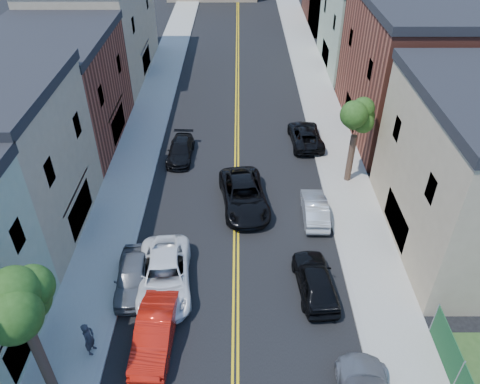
{
  "coord_description": "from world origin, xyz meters",
  "views": [
    {
      "loc": [
        0.2,
        2.87,
        19.12
      ],
      "look_at": [
        0.24,
        25.95,
        2.0
      ],
      "focal_mm": 34.69,
      "sensor_mm": 36.0,
      "label": 1
    }
  ],
  "objects_px": {
    "silver_car_right": "(315,209)",
    "red_sedan": "(155,333)",
    "white_pickup": "(165,276)",
    "dark_car_right_far": "(306,135)",
    "grey_car_left": "(133,276)",
    "black_suv_lane": "(244,195)",
    "black_car_left": "(181,150)",
    "black_car_right": "(315,280)",
    "pedestrian_left": "(89,339)"
  },
  "relations": [
    {
      "from": "silver_car_right",
      "to": "red_sedan",
      "type": "bearing_deg",
      "value": 48.03
    },
    {
      "from": "white_pickup",
      "to": "silver_car_right",
      "type": "relative_size",
      "value": 1.41
    },
    {
      "from": "red_sedan",
      "to": "dark_car_right_far",
      "type": "distance_m",
      "value": 21.03
    },
    {
      "from": "grey_car_left",
      "to": "silver_car_right",
      "type": "bearing_deg",
      "value": 24.22
    },
    {
      "from": "grey_car_left",
      "to": "dark_car_right_far",
      "type": "relative_size",
      "value": 0.87
    },
    {
      "from": "black_suv_lane",
      "to": "white_pickup",
      "type": "bearing_deg",
      "value": -129.07
    },
    {
      "from": "black_car_left",
      "to": "black_car_right",
      "type": "distance_m",
      "value": 15.89
    },
    {
      "from": "silver_car_right",
      "to": "pedestrian_left",
      "type": "distance_m",
      "value": 15.41
    },
    {
      "from": "black_suv_lane",
      "to": "pedestrian_left",
      "type": "distance_m",
      "value": 13.34
    },
    {
      "from": "white_pickup",
      "to": "dark_car_right_far",
      "type": "height_order",
      "value": "white_pickup"
    },
    {
      "from": "white_pickup",
      "to": "silver_car_right",
      "type": "xyz_separation_m",
      "value": [
        8.8,
        5.87,
        -0.13
      ]
    },
    {
      "from": "white_pickup",
      "to": "silver_car_right",
      "type": "bearing_deg",
      "value": 28.23
    },
    {
      "from": "black_car_right",
      "to": "black_car_left",
      "type": "bearing_deg",
      "value": -62.53
    },
    {
      "from": "red_sedan",
      "to": "black_suv_lane",
      "type": "relative_size",
      "value": 0.78
    },
    {
      "from": "black_car_left",
      "to": "black_suv_lane",
      "type": "xyz_separation_m",
      "value": [
        4.79,
        -6.01,
        0.2
      ]
    },
    {
      "from": "red_sedan",
      "to": "silver_car_right",
      "type": "distance_m",
      "value": 12.93
    },
    {
      "from": "red_sedan",
      "to": "black_car_right",
      "type": "xyz_separation_m",
      "value": [
        8.02,
        3.29,
        0.01
      ]
    },
    {
      "from": "black_car_left",
      "to": "dark_car_right_far",
      "type": "bearing_deg",
      "value": 14.66
    },
    {
      "from": "black_car_right",
      "to": "black_suv_lane",
      "type": "relative_size",
      "value": 0.77
    },
    {
      "from": "white_pickup",
      "to": "black_car_right",
      "type": "bearing_deg",
      "value": -7.71
    },
    {
      "from": "black_car_right",
      "to": "dark_car_right_far",
      "type": "distance_m",
      "value": 15.63
    },
    {
      "from": "black_suv_lane",
      "to": "silver_car_right",
      "type": "bearing_deg",
      "value": -22.98
    },
    {
      "from": "red_sedan",
      "to": "black_car_right",
      "type": "distance_m",
      "value": 8.67
    },
    {
      "from": "red_sedan",
      "to": "pedestrian_left",
      "type": "xyz_separation_m",
      "value": [
        -2.9,
        -0.54,
        0.31
      ]
    },
    {
      "from": "dark_car_right_far",
      "to": "black_suv_lane",
      "type": "distance_m",
      "value": 9.58
    },
    {
      "from": "grey_car_left",
      "to": "pedestrian_left",
      "type": "height_order",
      "value": "pedestrian_left"
    },
    {
      "from": "grey_car_left",
      "to": "silver_car_right",
      "type": "distance_m",
      "value": 12.02
    },
    {
      "from": "grey_car_left",
      "to": "black_car_left",
      "type": "xyz_separation_m",
      "value": [
        1.21,
        13.08,
        -0.12
      ]
    },
    {
      "from": "red_sedan",
      "to": "black_car_left",
      "type": "distance_m",
      "value": 16.71
    },
    {
      "from": "grey_car_left",
      "to": "black_car_right",
      "type": "bearing_deg",
      "value": -6.87
    },
    {
      "from": "black_car_right",
      "to": "silver_car_right",
      "type": "height_order",
      "value": "black_car_right"
    },
    {
      "from": "black_car_left",
      "to": "dark_car_right_far",
      "type": "relative_size",
      "value": 0.87
    },
    {
      "from": "red_sedan",
      "to": "black_suv_lane",
      "type": "height_order",
      "value": "black_suv_lane"
    },
    {
      "from": "silver_car_right",
      "to": "black_suv_lane",
      "type": "xyz_separation_m",
      "value": [
        -4.5,
        1.22,
        0.15
      ]
    },
    {
      "from": "black_car_left",
      "to": "dark_car_right_far",
      "type": "height_order",
      "value": "dark_car_right_far"
    },
    {
      "from": "red_sedan",
      "to": "pedestrian_left",
      "type": "relative_size",
      "value": 2.53
    },
    {
      "from": "red_sedan",
      "to": "white_pickup",
      "type": "bearing_deg",
      "value": 92.32
    },
    {
      "from": "pedestrian_left",
      "to": "silver_car_right",
      "type": "bearing_deg",
      "value": -38.98
    },
    {
      "from": "pedestrian_left",
      "to": "dark_car_right_far",
      "type": "bearing_deg",
      "value": -21.68
    },
    {
      "from": "white_pickup",
      "to": "silver_car_right",
      "type": "distance_m",
      "value": 10.58
    },
    {
      "from": "grey_car_left",
      "to": "silver_car_right",
      "type": "xyz_separation_m",
      "value": [
        10.5,
        5.84,
        -0.07
      ]
    },
    {
      "from": "red_sedan",
      "to": "black_car_right",
      "type": "height_order",
      "value": "black_car_right"
    },
    {
      "from": "black_car_left",
      "to": "black_car_right",
      "type": "bearing_deg",
      "value": -55.39
    },
    {
      "from": "white_pickup",
      "to": "black_suv_lane",
      "type": "relative_size",
      "value": 0.97
    },
    {
      "from": "black_suv_lane",
      "to": "black_car_left",
      "type": "bearing_deg",
      "value": 120.72
    },
    {
      "from": "white_pickup",
      "to": "pedestrian_left",
      "type": "distance_m",
      "value": 5.07
    },
    {
      "from": "white_pickup",
      "to": "black_car_right",
      "type": "distance_m",
      "value": 8.02
    },
    {
      "from": "white_pickup",
      "to": "black_car_left",
      "type": "distance_m",
      "value": 13.11
    },
    {
      "from": "red_sedan",
      "to": "silver_car_right",
      "type": "height_order",
      "value": "red_sedan"
    },
    {
      "from": "black_car_right",
      "to": "pedestrian_left",
      "type": "height_order",
      "value": "pedestrian_left"
    }
  ]
}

